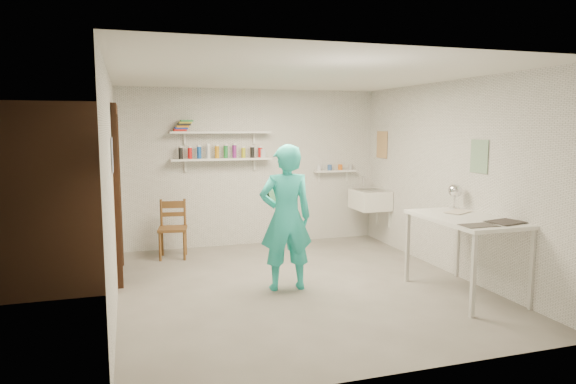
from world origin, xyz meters
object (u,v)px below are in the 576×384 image
object	(u,v)px
man	(286,218)
work_table	(465,256)
belfast_sink	(370,200)
wall_clock	(279,191)
desk_lamp	(455,190)
wooden_chair	(173,229)

from	to	relation	value
man	work_table	distance (m)	2.01
belfast_sink	work_table	world-z (taller)	work_table
wall_clock	work_table	world-z (taller)	wall_clock
belfast_sink	work_table	distance (m)	2.55
man	desk_lamp	size ratio (longest dim) A/B	10.14
wooden_chair	belfast_sink	bearing A→B (deg)	8.64
man	wall_clock	world-z (taller)	man
man	work_table	bearing A→B (deg)	161.16
man	wall_clock	distance (m)	0.35
wall_clock	work_table	bearing A→B (deg)	-24.23
belfast_sink	man	xyz separation A→B (m)	(-1.92, -1.76, 0.12)
desk_lamp	work_table	bearing A→B (deg)	-112.42
wall_clock	work_table	xyz separation A→B (m)	(1.83, -0.99, -0.66)
belfast_sink	desk_lamp	xyz separation A→B (m)	(0.10, -2.02, 0.39)
belfast_sink	wooden_chair	world-z (taller)	belfast_sink
wooden_chair	desk_lamp	world-z (taller)	desk_lamp
man	desk_lamp	distance (m)	2.06
man	belfast_sink	bearing A→B (deg)	-133.11
wooden_chair	work_table	world-z (taller)	work_table
man	desk_lamp	bearing A→B (deg)	177.16
desk_lamp	belfast_sink	bearing A→B (deg)	92.96
man	desk_lamp	xyz separation A→B (m)	(2.02, -0.25, 0.26)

